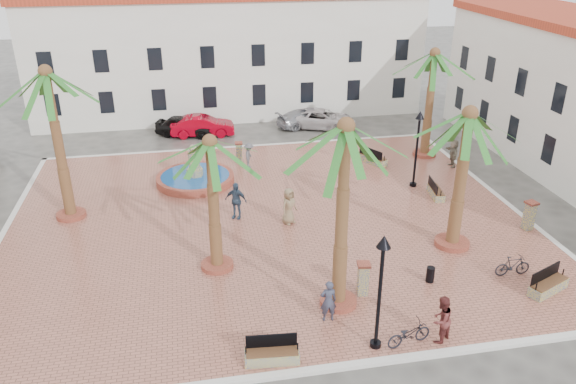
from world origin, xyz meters
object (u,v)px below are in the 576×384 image
object	(u,v)px
bollard_n	(239,152)
cyclist_a	(328,301)
bicycle_b	(513,266)
pedestrian_east	(453,153)
lamppost_s	(381,273)
car_red	(203,126)
palm_ne	(434,66)
bicycle_a	(409,334)
lamppost_e	(418,136)
car_white	(322,119)
bench_e	(436,192)
bench_se	(548,285)
bollard_e	(529,215)
bench_s	(272,355)
palm_sw	(211,159)
car_black	(185,126)
fountain	(195,177)
palm_nw	(48,89)
pedestrian_north	(249,156)
bench_ne	(373,159)
pedestrian_fountain_a	(289,206)
pedestrian_fountain_b	(236,200)
palm_s	(345,148)
palm_e	(468,132)
cyclist_b	(441,319)
bollard_se	(363,278)
litter_bin	(430,274)
car_silver	(305,118)

from	to	relation	value
bollard_n	cyclist_a	size ratio (longest dim) A/B	0.77
bicycle_b	pedestrian_east	bearing A→B (deg)	-12.34
lamppost_s	bollard_n	xyz separation A→B (m)	(-2.84, 18.42, -2.36)
car_red	palm_ne	bearing A→B (deg)	-112.87
bollard_n	car_red	distance (m)	6.34
bicycle_a	pedestrian_east	distance (m)	17.81
lamppost_e	car_white	xyz separation A→B (m)	(-2.57, 11.72, -2.47)
bench_e	lamppost_s	size ratio (longest dim) A/B	0.40
bench_se	bollard_n	size ratio (longest dim) A/B	1.52
bollard_e	bench_s	bearing A→B (deg)	-153.36
palm_sw	cyclist_a	size ratio (longest dim) A/B	3.56
cyclist_a	bench_se	bearing A→B (deg)	-177.59
car_black	car_red	xyz separation A→B (m)	(1.23, -0.32, 0.02)
bicycle_b	car_black	bearing A→B (deg)	33.37
fountain	palm_nw	size ratio (longest dim) A/B	0.58
bench_e	pedestrian_north	distance (m)	11.39
lamppost_e	car_red	distance (m)	16.50
pedestrian_north	bench_s	bearing A→B (deg)	-169.90
bench_ne	bicycle_a	size ratio (longest dim) A/B	1.17
bench_s	bicycle_b	size ratio (longest dim) A/B	1.22
pedestrian_fountain_a	car_white	distance (m)	15.80
bollard_n	pedestrian_fountain_b	world-z (taller)	pedestrian_fountain_b
palm_ne	car_black	distance (m)	17.81
palm_s	palm_ne	world-z (taller)	palm_s
palm_sw	palm_e	bearing A→B (deg)	-0.70
lamppost_e	cyclist_b	world-z (taller)	lamppost_e
bollard_se	bicycle_a	bearing A→B (deg)	-78.35
lamppost_s	cyclist_b	size ratio (longest dim) A/B	2.46
palm_e	litter_bin	xyz separation A→B (m)	(-2.27, -2.66, -5.24)
palm_s	pedestrian_fountain_b	distance (m)	10.31
lamppost_s	pedestrian_east	world-z (taller)	lamppost_s
bench_e	bench_ne	size ratio (longest dim) A/B	0.89
bollard_se	car_red	bearing A→B (deg)	104.08
lamppost_s	bench_e	bearing A→B (deg)	57.03
bench_se	bicycle_a	size ratio (longest dim) A/B	1.17
fountain	palm_sw	distance (m)	10.61
palm_nw	litter_bin	xyz separation A→B (m)	(15.76, -9.02, -6.36)
palm_s	palm_ne	distance (m)	17.72
palm_e	car_red	xyz separation A→B (m)	(-10.67, 18.31, -4.98)
palm_sw	pedestrian_fountain_a	size ratio (longest dim) A/B	3.23
palm_ne	car_silver	xyz separation A→B (m)	(-6.36, 7.79, -5.39)
bollard_n	bollard_e	xyz separation A→B (m)	(13.03, -11.54, 0.08)
bollard_n	bicycle_a	distance (m)	18.97
cyclist_b	bench_ne	bearing A→B (deg)	-134.74
bollard_se	bicycle_a	distance (m)	3.34
bench_se	bollard_n	world-z (taller)	bollard_n
bollard_n	bicycle_a	bearing A→B (deg)	-77.79
bench_e	car_black	xyz separation A→B (m)	(-13.39, 13.47, 0.32)
lamppost_e	bicycle_a	bearing A→B (deg)	-112.88
palm_nw	pedestrian_fountain_b	world-z (taller)	palm_nw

